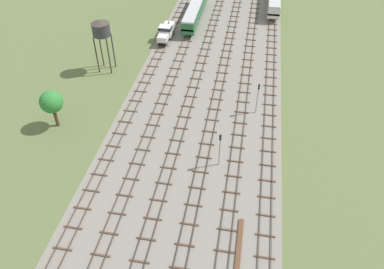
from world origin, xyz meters
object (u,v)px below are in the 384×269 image
Objects in this scene: signal_post_nearest at (220,146)px; signal_post_near at (258,95)px; passenger_coach_left_near at (195,9)px; water_tower at (101,29)px; shunter_loco_far_left_nearest at (166,31)px.

signal_post_near is at bearing 70.81° from signal_post_nearest.
signal_post_near reaches higher than passenger_coach_left_near.
water_tower reaches higher than signal_post_nearest.
signal_post_near reaches higher than shunter_loco_far_left_nearest.
passenger_coach_left_near is 30.03m from water_tower.
signal_post_nearest is 1.02× the size of signal_post_near.
water_tower is 33.96m from signal_post_nearest.
water_tower is 1.76× the size of signal_post_near.
passenger_coach_left_near is at bearing 68.27° from shunter_loco_far_left_nearest.
passenger_coach_left_near is at bearing 114.92° from signal_post_near.
signal_post_nearest is 14.26m from signal_post_near.
shunter_loco_far_left_nearest is at bearing 131.85° from signal_post_near.
passenger_coach_left_near is at bearing 63.20° from water_tower.
shunter_loco_far_left_nearest is 40.52m from signal_post_nearest.
passenger_coach_left_near is 3.81× the size of signal_post_near.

